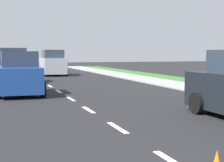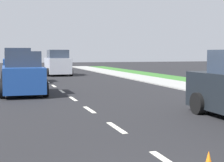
# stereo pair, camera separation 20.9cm
# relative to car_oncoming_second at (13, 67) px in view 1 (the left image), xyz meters

# --- Properties ---
(ground_plane) EXTENTS (96.00, 96.00, 0.00)m
(ground_plane) POSITION_rel_car_oncoming_second_xyz_m (1.89, 0.01, -1.04)
(ground_plane) COLOR black
(lane_center_line) EXTENTS (0.14, 46.40, 0.01)m
(lane_center_line) POSITION_rel_car_oncoming_second_xyz_m (1.89, 4.21, -1.03)
(lane_center_line) COLOR silver
(lane_center_line) RESTS_ON ground
(car_oncoming_second) EXTENTS (2.06, 3.87, 2.23)m
(car_oncoming_second) POSITION_rel_car_oncoming_second_xyz_m (0.00, 0.00, 0.00)
(car_oncoming_second) COLOR #1E4799
(car_oncoming_second) RESTS_ON ground
(car_outgoing_far) EXTENTS (2.09, 3.82, 2.18)m
(car_outgoing_far) POSITION_rel_car_oncoming_second_xyz_m (3.54, 6.51, -0.02)
(car_outgoing_far) COLOR silver
(car_outgoing_far) RESTS_ON ground
(car_oncoming_lead) EXTENTS (2.02, 3.83, 1.99)m
(car_oncoming_lead) POSITION_rel_car_oncoming_second_xyz_m (-0.03, -7.10, -0.12)
(car_oncoming_lead) COLOR #1E4799
(car_oncoming_lead) RESTS_ON ground
(car_oncoming_third) EXTENTS (2.06, 4.16, 2.22)m
(car_oncoming_third) POSITION_rel_car_oncoming_second_xyz_m (0.15, 14.56, -0.00)
(car_oncoming_third) COLOR #1E4799
(car_oncoming_third) RESTS_ON ground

